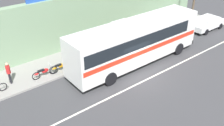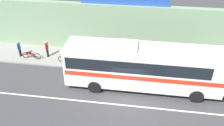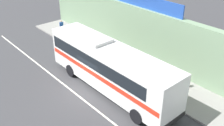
# 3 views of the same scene
# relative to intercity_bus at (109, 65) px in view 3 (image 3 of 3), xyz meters

# --- Properties ---
(ground_plane) EXTENTS (70.00, 70.00, 0.00)m
(ground_plane) POSITION_rel_intercity_bus_xyz_m (-1.00, -1.58, -2.07)
(ground_plane) COLOR #3A3A3D
(sidewalk_slab) EXTENTS (30.00, 3.60, 0.14)m
(sidewalk_slab) POSITION_rel_intercity_bus_xyz_m (-1.00, 3.62, -2.00)
(sidewalk_slab) COLOR gray
(sidewalk_slab) RESTS_ON ground_plane
(storefront_facade) EXTENTS (30.00, 0.70, 4.80)m
(storefront_facade) POSITION_rel_intercity_bus_xyz_m (-1.00, 5.77, 0.33)
(storefront_facade) COLOR gray
(storefront_facade) RESTS_ON ground_plane
(storefront_billboard) EXTENTS (8.15, 0.12, 1.10)m
(storefront_billboard) POSITION_rel_intercity_bus_xyz_m (-2.05, 5.77, 3.28)
(storefront_billboard) COLOR #234CAD
(storefront_billboard) RESTS_ON storefront_facade
(road_center_stripe) EXTENTS (30.00, 0.14, 0.01)m
(road_center_stripe) POSITION_rel_intercity_bus_xyz_m (-1.00, -2.38, -2.06)
(road_center_stripe) COLOR silver
(road_center_stripe) RESTS_ON ground_plane
(intercity_bus) EXTENTS (11.91, 2.68, 3.78)m
(intercity_bus) POSITION_rel_intercity_bus_xyz_m (0.00, 0.00, 0.00)
(intercity_bus) COLOR silver
(intercity_bus) RESTS_ON ground_plane
(motorcycle_black) EXTENTS (1.86, 0.56, 0.94)m
(motorcycle_black) POSITION_rel_intercity_bus_xyz_m (-10.48, 2.68, -1.50)
(motorcycle_black) COLOR black
(motorcycle_black) RESTS_ON sidewalk_slab
(motorcycle_green) EXTENTS (1.84, 0.56, 0.94)m
(motorcycle_green) POSITION_rel_intercity_bus_xyz_m (-5.46, 2.45, -1.50)
(motorcycle_green) COLOR black
(motorcycle_green) RESTS_ON sidewalk_slab
(motorcycle_purple) EXTENTS (1.96, 0.56, 0.94)m
(motorcycle_purple) POSITION_rel_intercity_bus_xyz_m (-6.81, 2.55, -1.50)
(motorcycle_purple) COLOR black
(motorcycle_purple) RESTS_ON sidewalk_slab
(pedestrian_far_right) EXTENTS (0.30, 0.48, 1.67)m
(pedestrian_far_right) POSITION_rel_intercity_bus_xyz_m (-9.07, 3.31, -0.95)
(pedestrian_far_right) COLOR black
(pedestrian_far_right) RESTS_ON sidewalk_slab
(pedestrian_by_curb) EXTENTS (0.30, 0.48, 1.59)m
(pedestrian_by_curb) POSITION_rel_intercity_bus_xyz_m (-11.73, 3.00, -1.01)
(pedestrian_by_curb) COLOR black
(pedestrian_by_curb) RESTS_ON sidewalk_slab
(pedestrian_far_left) EXTENTS (0.30, 0.48, 1.64)m
(pedestrian_far_left) POSITION_rel_intercity_bus_xyz_m (3.61, 3.89, -0.97)
(pedestrian_far_left) COLOR black
(pedestrian_far_left) RESTS_ON sidewalk_slab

